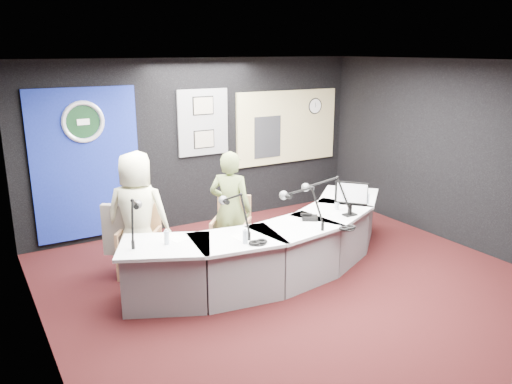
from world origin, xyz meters
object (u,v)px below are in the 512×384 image
broadcast_desk (275,247)px  armchair_left (139,240)px  armchair_right (231,231)px  person_man (137,216)px  person_woman (231,209)px

broadcast_desk → armchair_left: 1.81m
armchair_left → armchair_right: armchair_left is taller
armchair_right → person_man: bearing=-150.3°
broadcast_desk → person_woman: size_ratio=2.78×
broadcast_desk → armchair_left: (-1.60, 0.83, 0.13)m
armchair_right → person_woman: size_ratio=0.60×
armchair_right → armchair_left: bearing=-150.3°
broadcast_desk → person_man: (-1.60, 0.83, 0.47)m
broadcast_desk → person_woman: bearing=122.9°
armchair_left → person_woman: person_woman is taller
armchair_left → armchair_right: (1.23, -0.26, -0.02)m
armchair_left → armchair_right: 1.26m
broadcast_desk → armchair_left: bearing=152.7°
person_woman → armchair_left: bearing=34.0°
person_man → person_woman: (1.23, -0.26, -0.04)m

